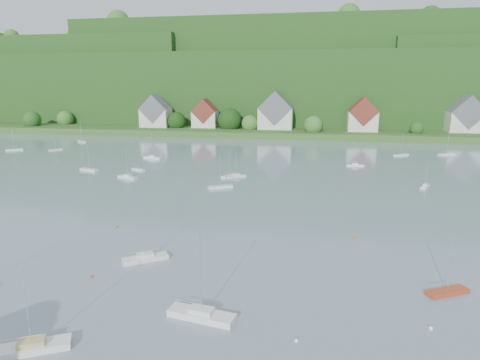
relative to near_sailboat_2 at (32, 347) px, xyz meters
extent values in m
cube|color=#2B551F|center=(1.73, 181.33, 1.03)|extent=(600.00, 60.00, 3.00)
cube|color=#1A3E14|center=(1.73, 256.33, 19.53)|extent=(620.00, 160.00, 40.00)
cube|color=#1A3E14|center=(-148.27, 241.33, 23.53)|extent=(200.00, 120.00, 52.00)
cube|color=#1A3E14|center=(11.73, 251.33, 27.53)|extent=(240.00, 130.00, 60.00)
sphere|color=#306726|center=(-106.35, 172.82, 5.32)|extent=(8.61, 8.61, 8.61)
sphere|color=#1A4B16|center=(-118.04, 161.81, 5.46)|extent=(9.03, 9.03, 9.03)
sphere|color=#306726|center=(-5.07, 165.21, 5.19)|extent=(8.19, 8.19, 8.19)
sphere|color=#306726|center=(-50.24, 167.40, 4.64)|extent=(6.49, 6.49, 6.49)
sphere|color=#306726|center=(48.58, 173.42, 6.48)|extent=(12.16, 12.16, 12.16)
sphere|color=#306726|center=(24.71, 161.27, 5.36)|extent=(8.73, 8.73, 8.73)
sphere|color=black|center=(-42.15, 167.20, 5.55)|extent=(9.32, 9.32, 9.32)
sphere|color=#1A4B16|center=(69.56, 163.02, 4.55)|extent=(6.24, 6.24, 6.24)
sphere|color=black|center=(91.15, 175.87, 5.18)|extent=(8.16, 8.16, 8.16)
sphere|color=black|center=(-15.27, 167.69, 6.40)|extent=(11.92, 11.92, 11.92)
sphere|color=#306726|center=(-117.99, 209.88, 51.37)|extent=(10.52, 10.52, 10.52)
sphere|color=#1A4B16|center=(-82.55, 244.48, 51.33)|extent=(10.29, 10.29, 10.29)
sphere|color=black|center=(-188.63, 239.35, 51.33)|extent=(10.31, 10.31, 10.31)
sphere|color=black|center=(-173.46, 214.69, 50.95)|extent=(8.14, 8.14, 8.14)
sphere|color=#306726|center=(-175.84, 243.93, 50.78)|extent=(7.15, 7.15, 7.15)
sphere|color=black|center=(-66.44, 232.72, 50.78)|extent=(7.18, 7.18, 7.18)
sphere|color=#306726|center=(-156.25, 203.02, 51.08)|extent=(8.89, 8.89, 8.89)
sphere|color=#1A4B16|center=(41.22, 236.36, 59.77)|extent=(12.83, 12.83, 12.83)
sphere|color=#306726|center=(-38.20, 223.51, 58.96)|extent=(8.18, 8.18, 8.18)
sphere|color=#1A4B16|center=(2.84, 260.99, 59.75)|extent=(12.73, 12.73, 12.73)
sphere|color=#1A4B16|center=(85.12, 225.87, 59.54)|extent=(11.50, 11.50, 11.50)
sphere|color=#1A4B16|center=(62.44, 256.22, 60.09)|extent=(14.65, 14.65, 14.65)
sphere|color=#306726|center=(40.98, 212.62, 59.62)|extent=(11.95, 11.95, 11.95)
sphere|color=#306726|center=(-45.42, 255.63, 58.76)|extent=(7.07, 7.07, 7.07)
sphere|color=black|center=(-1.74, 224.64, 58.96)|extent=(8.21, 8.21, 8.21)
sphere|color=#306726|center=(-21.10, 248.43, 59.67)|extent=(12.24, 12.24, 12.24)
sphere|color=#306726|center=(-93.77, 217.23, 59.91)|extent=(13.65, 13.65, 13.65)
sphere|color=#1A4B16|center=(102.76, 239.30, 58.93)|extent=(8.03, 8.03, 8.03)
sphere|color=#306726|center=(102.20, 239.69, 48.15)|extent=(14.97, 14.97, 14.97)
sphere|color=#1A4B16|center=(80.39, 237.15, 47.24)|extent=(9.78, 9.78, 9.78)
sphere|color=#306726|center=(100.87, 228.56, 47.18)|extent=(9.48, 9.48, 9.48)
sphere|color=#1A4B16|center=(-38.25, 243.47, 41.63)|extent=(12.01, 12.01, 12.01)
sphere|color=#306726|center=(110.13, 249.36, 42.32)|extent=(15.99, 15.99, 15.99)
sphere|color=black|center=(-1.98, 253.54, 42.28)|extent=(15.72, 15.72, 15.72)
sphere|color=#1A4B16|center=(12.61, 249.26, 41.37)|extent=(10.54, 10.54, 10.54)
sphere|color=#1A4B16|center=(-191.58, 279.95, 40.96)|extent=(8.18, 8.18, 8.18)
sphere|color=black|center=(-174.18, 270.92, 41.06)|extent=(8.74, 8.74, 8.74)
sphere|color=black|center=(-190.04, 249.84, 42.22)|extent=(15.38, 15.38, 15.38)
cube|color=beige|center=(-53.27, 168.33, 7.03)|extent=(14.00, 10.00, 9.00)
cube|color=#5C5C64|center=(-53.27, 168.33, 11.53)|extent=(14.00, 10.40, 14.00)
cube|color=beige|center=(-28.27, 170.33, 6.53)|extent=(12.00, 9.00, 8.00)
cube|color=maroon|center=(-28.27, 170.33, 10.53)|extent=(12.00, 9.36, 12.00)
cube|color=beige|center=(6.73, 169.33, 7.53)|extent=(16.00, 11.00, 10.00)
cube|color=#5C5C64|center=(6.73, 169.33, 12.53)|extent=(16.00, 11.44, 16.00)
cube|color=beige|center=(46.73, 167.33, 7.03)|extent=(13.00, 10.00, 9.00)
cube|color=maroon|center=(46.73, 167.33, 11.53)|extent=(13.00, 10.40, 13.00)
cube|color=beige|center=(91.73, 171.33, 7.03)|extent=(15.00, 10.00, 9.00)
cube|color=#5C5C64|center=(91.73, 171.33, 11.53)|extent=(15.00, 10.40, 15.00)
cube|color=white|center=(0.00, 0.00, -0.13)|extent=(7.04, 4.91, 0.69)
cube|color=tan|center=(0.00, 0.00, 0.47)|extent=(2.78, 2.32, 0.50)
cylinder|color=silver|center=(0.00, 0.00, 4.55)|extent=(0.10, 0.10, 8.66)
cylinder|color=silver|center=(-0.92, -0.48, 1.12)|extent=(3.42, 1.82, 0.08)
cube|color=white|center=(2.45, 21.23, -0.15)|extent=(6.31, 5.09, 0.64)
cube|color=white|center=(2.45, 21.23, 0.42)|extent=(2.56, 2.30, 0.50)
cylinder|color=silver|center=(2.45, 21.23, 4.17)|extent=(0.10, 0.10, 8.01)
cylinder|color=silver|center=(1.65, 20.69, 1.07)|extent=(2.96, 2.05, 0.08)
cube|color=white|center=(14.32, 8.25, -0.10)|extent=(7.67, 3.34, 0.74)
cube|color=white|center=(14.32, 8.25, 0.52)|extent=(2.81, 1.89, 0.50)
cylinder|color=silver|center=(14.32, 8.25, 4.91)|extent=(0.10, 0.10, 9.28)
cylinder|color=silver|center=(13.22, 8.45, 1.17)|extent=(4.03, 0.79, 0.08)
cube|color=#AC3B1E|center=(41.98, 18.64, -0.20)|extent=(5.53, 3.91, 0.55)
cylinder|color=silver|center=(41.98, 18.64, 3.48)|extent=(0.10, 0.10, 6.82)
cylinder|color=silver|center=(41.25, 18.26, 0.97)|extent=(2.69, 1.48, 0.08)
sphere|color=#E34B10|center=(-2.44, 14.99, -0.47)|extent=(0.40, 0.40, 0.40)
sphere|color=white|center=(24.57, 5.90, -0.47)|extent=(0.43, 0.43, 0.43)
sphere|color=#E34B10|center=(32.55, 35.65, -0.47)|extent=(0.49, 0.49, 0.49)
sphere|color=#E34B10|center=(-8.07, 33.40, -0.47)|extent=(0.39, 0.39, 0.39)
sphere|color=white|center=(38.10, 10.47, -0.47)|extent=(0.45, 0.45, 0.45)
cube|color=white|center=(3.68, 63.93, -0.18)|extent=(5.99, 4.34, 0.59)
cylinder|color=silver|center=(3.68, 63.93, 3.83)|extent=(0.10, 0.10, 7.42)
cylinder|color=silver|center=(2.90, 63.49, 1.02)|extent=(2.89, 1.66, 0.08)
cube|color=white|center=(-27.20, 98.10, -0.15)|extent=(6.70, 3.33, 0.65)
cube|color=white|center=(-27.20, 98.10, 0.42)|extent=(2.50, 1.78, 0.50)
cylinder|color=silver|center=(-27.20, 98.10, 4.20)|extent=(0.10, 0.10, 8.06)
cylinder|color=silver|center=(-28.14, 98.34, 1.07)|extent=(3.46, 0.95, 0.08)
cube|color=white|center=(-69.84, 108.47, -0.24)|extent=(4.11, 4.44, 0.47)
cylinder|color=silver|center=(-69.84, 108.47, 2.96)|extent=(0.10, 0.10, 5.92)
cylinder|color=silver|center=(-70.30, 107.93, 0.90)|extent=(1.77, 2.01, 0.08)
cube|color=white|center=(71.31, 123.28, -0.17)|extent=(6.31, 3.99, 0.61)
cylinder|color=silver|center=(71.31, 123.28, 3.97)|extent=(0.10, 0.10, 7.67)
cylinder|color=silver|center=(70.47, 122.92, 1.04)|extent=(3.13, 1.40, 0.08)
cube|color=white|center=(52.39, 73.25, -0.24)|extent=(3.31, 4.77, 0.47)
cube|color=white|center=(52.39, 73.25, 0.24)|extent=(1.57, 1.88, 0.50)
cylinder|color=silver|center=(52.39, 73.25, 2.93)|extent=(0.10, 0.10, 5.86)
cylinder|color=silver|center=(52.07, 72.62, 0.89)|extent=(1.25, 2.33, 0.08)
cube|color=white|center=(-24.27, 79.80, -0.24)|extent=(4.73, 3.26, 0.46)
cylinder|color=silver|center=(-24.27, 79.80, 2.89)|extent=(0.10, 0.10, 5.81)
cylinder|color=silver|center=(-24.90, 80.12, 0.89)|extent=(2.32, 1.23, 0.08)
cube|color=white|center=(3.43, 76.07, -0.20)|extent=(4.00, 5.66, 0.56)
cylinder|color=silver|center=(3.43, 76.07, 3.57)|extent=(0.10, 0.10, 6.98)
cylinder|color=silver|center=(3.04, 75.33, 0.98)|extent=(1.51, 2.75, 0.08)
cube|color=white|center=(5.30, 75.98, -0.22)|extent=(4.96, 4.22, 0.51)
cube|color=white|center=(5.30, 75.98, 0.29)|extent=(2.04, 1.88, 0.50)
cylinder|color=silver|center=(5.30, 75.98, 3.24)|extent=(0.10, 0.10, 6.41)
cylinder|color=silver|center=(4.68, 75.52, 0.94)|extent=(2.30, 1.75, 0.08)
cube|color=white|center=(-84.74, 105.39, -0.18)|extent=(5.85, 4.66, 0.59)
cylinder|color=silver|center=(-84.74, 105.39, 3.82)|extent=(0.10, 0.10, 7.40)
cylinder|color=silver|center=(-85.48, 104.90, 1.02)|extent=(2.76, 1.87, 0.08)
cube|color=white|center=(-37.93, 76.71, -0.17)|extent=(6.34, 3.53, 0.61)
cylinder|color=silver|center=(-37.93, 76.71, 3.96)|extent=(0.10, 0.10, 7.64)
cylinder|color=silver|center=(-38.80, 76.99, 1.04)|extent=(3.22, 1.12, 0.08)
cube|color=white|center=(-22.82, 69.61, -0.18)|extent=(6.06, 3.52, 0.59)
cube|color=white|center=(-22.82, 69.61, 0.36)|extent=(2.32, 1.77, 0.50)
cylinder|color=silver|center=(-22.82, 69.61, 3.77)|extent=(0.10, 0.10, 7.32)
cylinder|color=silver|center=(-23.65, 69.90, 1.01)|extent=(3.06, 1.16, 0.08)
cube|color=white|center=(55.32, 118.95, -0.19)|extent=(5.56, 4.62, 0.57)
cylinder|color=silver|center=(55.32, 118.95, 3.65)|extent=(0.10, 0.10, 7.12)
cylinder|color=silver|center=(54.63, 118.45, 1.00)|extent=(2.59, 1.89, 0.08)
cube|color=white|center=(37.93, 97.11, -0.21)|extent=(5.30, 1.96, 0.52)
cube|color=white|center=(37.93, 97.11, 0.29)|extent=(1.91, 1.19, 0.50)
cylinder|color=silver|center=(37.93, 97.11, 3.29)|extent=(0.10, 0.10, 6.48)
cylinder|color=silver|center=(37.16, 97.04, 0.94)|extent=(2.85, 0.36, 0.08)
cube|color=white|center=(-72.11, 130.26, -0.16)|extent=(5.76, 5.68, 0.63)
cylinder|color=silver|center=(-72.11, 130.26, 4.11)|extent=(0.10, 0.10, 7.90)
cylinder|color=silver|center=(-72.78, 130.92, 1.06)|extent=(2.55, 2.48, 0.08)
camera|label=1|loc=(25.51, -30.44, 24.32)|focal=31.05mm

